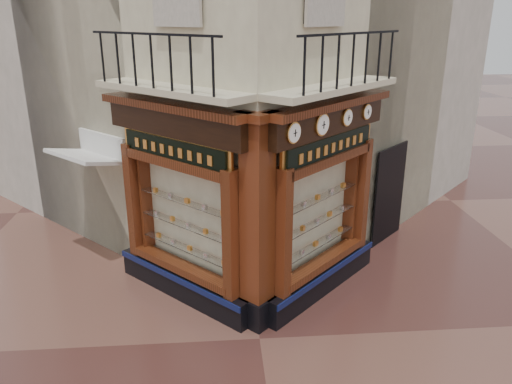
{
  "coord_description": "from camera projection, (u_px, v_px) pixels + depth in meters",
  "views": [
    {
      "loc": [
        -0.66,
        -7.46,
        5.44
      ],
      "look_at": [
        0.1,
        2.0,
        2.07
      ],
      "focal_mm": 35.0,
      "sensor_mm": 36.0,
      "label": 1
    }
  ],
  "objects": [
    {
      "name": "neighbour_right",
      "position": [
        316.0,
        13.0,
        15.33
      ],
      "size": [
        11.31,
        11.31,
        11.0
      ],
      "primitive_type": "cube",
      "rotation": [
        0.0,
        0.0,
        0.79
      ],
      "color": "beige",
      "rests_on": "ground"
    },
    {
      "name": "clock_b",
      "position": [
        322.0,
        125.0,
        8.79
      ],
      "size": [
        0.33,
        0.33,
        0.41
      ],
      "rotation": [
        0.0,
        0.0,
        0.79
      ],
      "color": "gold",
      "rests_on": "ground"
    },
    {
      "name": "balcony",
      "position": [
        253.0,
        88.0,
        8.87
      ],
      "size": [
        5.94,
        2.97,
        1.03
      ],
      "color": "beige",
      "rests_on": "ground"
    },
    {
      "name": "clock_c",
      "position": [
        347.0,
        117.0,
        9.4
      ],
      "size": [
        0.27,
        0.27,
        0.33
      ],
      "rotation": [
        0.0,
        0.0,
        0.79
      ],
      "color": "gold",
      "rests_on": "ground"
    },
    {
      "name": "corner_pilaster",
      "position": [
        257.0,
        227.0,
        8.7
      ],
      "size": [
        0.85,
        0.85,
        3.98
      ],
      "rotation": [
        0.0,
        0.0,
        0.79
      ],
      "color": "black",
      "rests_on": "ground"
    },
    {
      "name": "awning",
      "position": [
        97.0,
        259.0,
        11.77
      ],
      "size": [
        1.92,
        1.92,
        0.29
      ],
      "primitive_type": null,
      "rotation": [
        0.21,
        0.0,
        2.36
      ],
      "color": "silver",
      "rests_on": "ground"
    },
    {
      "name": "signboard_left",
      "position": [
        174.0,
        150.0,
        9.16
      ],
      "size": [
        2.11,
        2.11,
        0.57
      ],
      "rotation": [
        0.0,
        0.0,
        2.36
      ],
      "color": "#F2A747",
      "rests_on": "ground"
    },
    {
      "name": "clock_a",
      "position": [
        294.0,
        133.0,
        8.18
      ],
      "size": [
        0.29,
        0.29,
        0.37
      ],
      "rotation": [
        0.0,
        0.0,
        0.79
      ],
      "color": "gold",
      "rests_on": "ground"
    },
    {
      "name": "ground",
      "position": [
        260.0,
        339.0,
        8.88
      ],
      "size": [
        80.0,
        80.0,
        0.0
      ],
      "primitive_type": "plane",
      "color": "#452520",
      "rests_on": "ground"
    },
    {
      "name": "neighbour_left",
      "position": [
        153.0,
        13.0,
        14.96
      ],
      "size": [
        11.31,
        11.31,
        11.0
      ],
      "primitive_type": "cube",
      "rotation": [
        0.0,
        0.0,
        0.79
      ],
      "color": "beige",
      "rests_on": "ground"
    },
    {
      "name": "clock_d",
      "position": [
        367.0,
        112.0,
        9.94
      ],
      "size": [
        0.26,
        0.26,
        0.31
      ],
      "rotation": [
        0.0,
        0.0,
        0.79
      ],
      "color": "gold",
      "rests_on": "ground"
    },
    {
      "name": "shopfront_right",
      "position": [
        324.0,
        202.0,
        9.8
      ],
      "size": [
        2.86,
        2.86,
        3.98
      ],
      "rotation": [
        0.0,
        0.0,
        0.79
      ],
      "color": "black",
      "rests_on": "ground"
    },
    {
      "name": "signboard_right",
      "position": [
        330.0,
        147.0,
        9.38
      ],
      "size": [
        2.16,
        2.16,
        0.58
      ],
      "rotation": [
        0.0,
        0.0,
        0.79
      ],
      "color": "#F2A747",
      "rests_on": "ground"
    },
    {
      "name": "shopfront_left",
      "position": [
        180.0,
        206.0,
        9.59
      ],
      "size": [
        2.86,
        2.86,
        3.98
      ],
      "rotation": [
        0.0,
        0.0,
        2.36
      ],
      "color": "black",
      "rests_on": "ground"
    }
  ]
}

